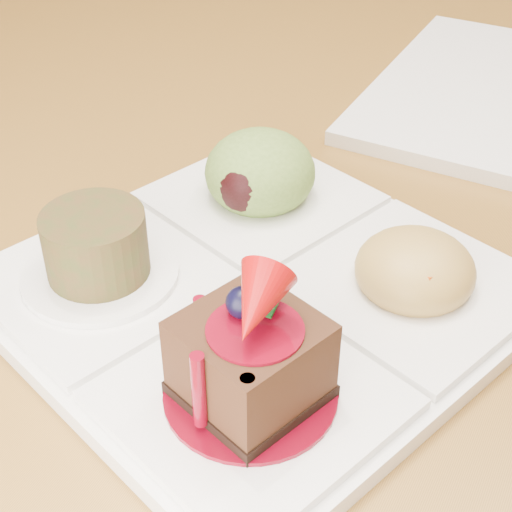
% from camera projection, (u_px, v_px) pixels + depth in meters
% --- Properties ---
extents(ground, '(6.00, 6.00, 0.00)m').
position_uv_depth(ground, '(412.00, 414.00, 1.38)').
color(ground, '#533417').
extents(dining_table, '(1.00, 1.80, 0.75)m').
position_uv_depth(dining_table, '(478.00, 41.00, 0.97)').
color(dining_table, olive).
rests_on(dining_table, ground).
extents(chair_left, '(0.51, 0.51, 1.01)m').
position_uv_depth(chair_left, '(49.00, 37.00, 1.26)').
color(chair_left, black).
rests_on(chair_left, ground).
extents(sampler_plate, '(0.34, 0.34, 0.10)m').
position_uv_depth(sampler_plate, '(259.00, 271.00, 0.46)').
color(sampler_plate, white).
rests_on(sampler_plate, dining_table).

